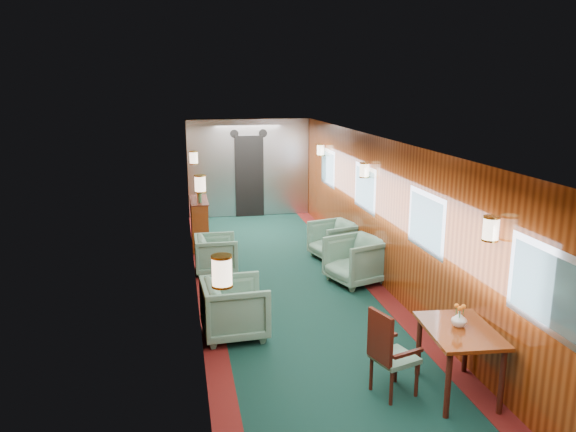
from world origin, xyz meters
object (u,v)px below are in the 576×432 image
object	(u,v)px
credenza	(199,223)
armchair_left_near	(235,308)
armchair_left_far	(216,254)
side_chair	(388,350)
armchair_right_near	(356,260)
dining_table	(459,339)
armchair_right_far	(333,240)

from	to	relation	value
credenza	armchair_left_near	distance (m)	4.27
credenza	armchair_left_near	size ratio (longest dim) A/B	1.49
armchair_left_far	side_chair	bearing A→B (deg)	-160.71
armchair_right_near	side_chair	bearing A→B (deg)	-31.35
dining_table	armchair_right_far	world-z (taller)	dining_table
side_chair	armchair_right_near	size ratio (longest dim) A/B	1.14
armchair_left_far	armchair_right_far	bearing A→B (deg)	-79.49
dining_table	side_chair	distance (m)	0.76
armchair_left_far	armchair_right_near	world-z (taller)	armchair_right_near
side_chair	armchair_right_near	distance (m)	3.47
side_chair	armchair_right_far	bearing A→B (deg)	63.33
credenza	armchair_right_far	world-z (taller)	credenza
side_chair	armchair_left_near	distance (m)	2.27
credenza	armchair_right_near	world-z (taller)	credenza
credenza	armchair_left_far	bearing A→B (deg)	-82.56
armchair_left_far	armchair_right_far	size ratio (longest dim) A/B	0.94
credenza	armchair_right_far	distance (m)	2.76
armchair_left_near	armchair_right_near	world-z (taller)	armchair_right_near
armchair_right_near	armchair_right_far	size ratio (longest dim) A/B	1.09
armchair_right_far	armchair_left_far	bearing A→B (deg)	-96.02
dining_table	armchair_left_near	distance (m)	2.88
side_chair	armchair_left_far	distance (m)	4.61
armchair_left_near	armchair_right_far	size ratio (longest dim) A/B	1.08
side_chair	credenza	size ratio (longest dim) A/B	0.77
armchair_right_far	armchair_right_near	bearing A→B (deg)	-16.19
credenza	armchair_left_near	world-z (taller)	credenza
dining_table	armchair_left_far	bearing A→B (deg)	121.45
side_chair	credenza	world-z (taller)	credenza
armchair_right_far	dining_table	bearing A→B (deg)	-16.05
armchair_left_near	dining_table	bearing A→B (deg)	-133.65
side_chair	armchair_left_near	size ratio (longest dim) A/B	1.15
armchair_left_near	armchair_right_far	distance (m)	3.70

